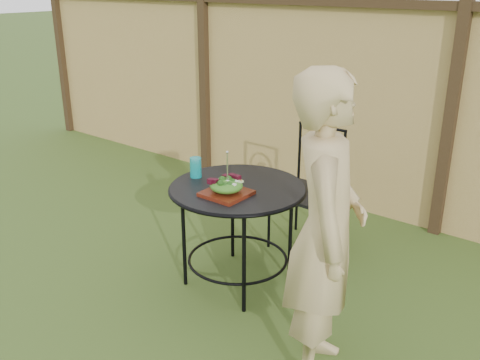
% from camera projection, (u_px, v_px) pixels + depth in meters
% --- Properties ---
extents(ground, '(60.00, 60.00, 0.00)m').
position_uv_depth(ground, '(139.00, 287.00, 3.73)').
color(ground, '#284315').
rests_on(ground, ground).
extents(fence, '(8.00, 0.12, 1.90)m').
position_uv_depth(fence, '(311.00, 101.00, 4.99)').
color(fence, '#D9B96B').
rests_on(fence, ground).
extents(patio_table, '(0.92, 0.92, 0.72)m').
position_uv_depth(patio_table, '(238.00, 205.00, 3.60)').
color(patio_table, black).
rests_on(patio_table, ground).
extents(patio_chair, '(0.46, 0.46, 0.95)m').
position_uv_depth(patio_chair, '(309.00, 185.00, 4.19)').
color(patio_chair, black).
rests_on(patio_chair, ground).
extents(diner, '(0.64, 0.72, 1.66)m').
position_uv_depth(diner, '(325.00, 232.00, 2.68)').
color(diner, tan).
rests_on(diner, ground).
extents(salad_plate, '(0.27, 0.27, 0.02)m').
position_uv_depth(salad_plate, '(226.00, 193.00, 3.40)').
color(salad_plate, '#411409').
rests_on(salad_plate, patio_table).
extents(salad, '(0.21, 0.21, 0.08)m').
position_uv_depth(salad, '(226.00, 186.00, 3.39)').
color(salad, '#235614').
rests_on(salad, salad_plate).
extents(fork, '(0.01, 0.01, 0.18)m').
position_uv_depth(fork, '(227.00, 167.00, 3.33)').
color(fork, silver).
rests_on(fork, salad).
extents(drinking_glass, '(0.08, 0.08, 0.14)m').
position_uv_depth(drinking_glass, '(196.00, 167.00, 3.70)').
color(drinking_glass, '#0D999E').
rests_on(drinking_glass, patio_table).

